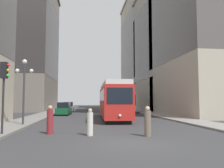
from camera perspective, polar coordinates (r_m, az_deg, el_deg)
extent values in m
plane|color=#38383A|center=(10.90, 5.27, -14.97)|extent=(200.00, 200.00, 0.00)
cube|color=gray|center=(50.84, -13.43, -6.40)|extent=(2.80, 120.00, 0.15)
cube|color=gray|center=(51.53, 4.52, -6.48)|extent=(2.80, 120.00, 0.15)
cube|color=black|center=(25.51, 0.23, -8.47)|extent=(2.66, 12.31, 0.35)
cube|color=red|center=(25.45, 0.23, -4.59)|extent=(3.09, 13.39, 3.10)
cube|color=black|center=(25.45, 0.22, -3.02)|extent=(3.10, 12.86, 1.08)
cube|color=silver|center=(25.50, 0.22, -0.61)|extent=(2.87, 13.11, 0.44)
cube|color=black|center=(18.86, 1.99, -3.04)|extent=(2.21, 0.16, 1.40)
sphere|color=#F2EACC|center=(18.82, 2.03, -8.04)|extent=(0.24, 0.24, 0.24)
cube|color=black|center=(41.16, 2.65, -6.89)|extent=(2.32, 10.19, 0.35)
cube|color=silver|center=(41.12, 2.64, -4.49)|extent=(2.72, 11.08, 3.10)
cube|color=black|center=(41.12, 2.64, -3.73)|extent=(2.74, 10.64, 1.30)
cube|color=black|center=(35.72, 4.24, -4.01)|extent=(2.30, 0.11, 1.71)
cylinder|color=black|center=(31.98, -14.06, -7.24)|extent=(0.21, 0.65, 0.64)
cylinder|color=black|center=(34.71, -13.26, -7.02)|extent=(0.21, 0.65, 0.64)
cylinder|color=black|center=(31.73, -11.00, -7.32)|extent=(0.21, 0.65, 0.64)
cylinder|color=black|center=(34.47, -10.43, -7.08)|extent=(0.21, 0.65, 0.64)
cube|color=#14512D|center=(33.20, -12.17, -6.68)|extent=(2.03, 4.55, 0.84)
cube|color=black|center=(33.28, -12.12, -5.26)|extent=(1.71, 2.53, 0.80)
cylinder|color=black|center=(41.08, -12.32, -6.60)|extent=(0.20, 0.64, 0.64)
cylinder|color=black|center=(43.81, -12.08, -6.46)|extent=(0.20, 0.64, 0.64)
cylinder|color=black|center=(41.00, -9.92, -6.64)|extent=(0.20, 0.64, 0.64)
cylinder|color=black|center=(43.73, -9.83, -6.49)|extent=(0.20, 0.64, 0.64)
cube|color=slate|center=(42.39, -11.03, -6.17)|extent=(1.91, 4.45, 0.84)
cube|color=black|center=(42.48, -11.01, -5.06)|extent=(1.64, 2.46, 0.80)
cylinder|color=maroon|center=(14.45, -15.51, -9.23)|extent=(0.39, 0.39, 1.49)
sphere|color=tan|center=(14.40, -15.44, -5.80)|extent=(0.27, 0.27, 0.27)
cylinder|color=#6B5B4C|center=(13.14, 9.07, -9.89)|extent=(0.38, 0.38, 1.47)
sphere|color=tan|center=(13.09, 9.02, -6.18)|extent=(0.26, 0.26, 0.26)
cylinder|color=beige|center=(13.34, -5.62, -10.09)|extent=(0.35, 0.35, 1.35)
sphere|color=tan|center=(13.28, -5.60, -6.72)|extent=(0.24, 0.24, 0.24)
cylinder|color=#232328|center=(14.41, -25.97, -3.11)|extent=(0.12, 0.12, 4.13)
cube|color=black|center=(14.52, -25.77, 3.17)|extent=(0.36, 0.36, 0.95)
sphere|color=red|center=(14.50, -24.98, 4.37)|extent=(0.18, 0.18, 0.18)
sphere|color=gold|center=(14.46, -25.02, 3.18)|extent=(0.18, 0.18, 0.18)
sphere|color=green|center=(14.42, -25.05, 1.98)|extent=(0.18, 0.18, 0.18)
cylinder|color=#333338|center=(19.40, -21.55, -2.30)|extent=(0.16, 0.16, 4.91)
sphere|color=white|center=(19.65, -21.34, 5.34)|extent=(0.36, 0.36, 0.36)
sphere|color=white|center=(19.69, -22.95, 3.16)|extent=(0.31, 0.31, 0.31)
sphere|color=white|center=(19.41, -19.83, 3.18)|extent=(0.31, 0.31, 0.31)
cube|color=#333338|center=(19.54, -21.40, 3.17)|extent=(1.10, 0.06, 0.06)
cube|color=slate|center=(53.23, -20.51, 8.80)|extent=(10.73, 19.72, 27.72)
cube|color=#3D3838|center=(53.56, -20.47, 10.25)|extent=(10.77, 19.76, 16.63)
cube|color=#A89E8E|center=(49.77, 16.18, 8.02)|extent=(15.32, 14.97, 25.03)
cube|color=#544F4E|center=(50.05, 16.15, 9.42)|extent=(15.36, 15.01, 15.02)
cube|color=#B2A893|center=(37.58, 22.91, 16.25)|extent=(12.49, 17.58, 30.03)
cube|color=#595451|center=(38.12, 22.84, 18.37)|extent=(12.53, 17.62, 18.02)
cube|color=#B2A893|center=(64.68, 8.58, 7.48)|extent=(10.89, 19.99, 30.39)
cube|color=#595451|center=(65.01, 8.56, 8.79)|extent=(10.93, 20.03, 18.24)
cube|color=gray|center=(69.49, 8.43, 20.04)|extent=(11.49, 20.59, 0.50)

